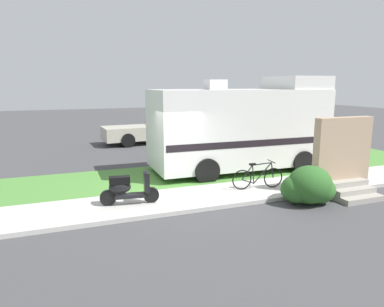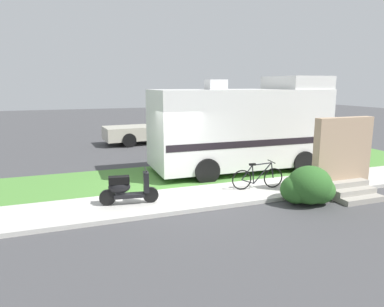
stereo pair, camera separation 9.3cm
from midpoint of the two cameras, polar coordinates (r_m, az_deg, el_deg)
The scene contains 12 objects.
ground_plane at distance 11.51m, azimuth -3.67°, elevation -5.97°, with size 80.00×80.00×0.00m, color #424244.
sidewalk at distance 10.40m, azimuth -1.76°, elevation -7.50°, with size 24.00×2.00×0.12m.
grass_strip at distance 12.89m, azimuth -5.60°, elevation -3.94°, with size 24.00×3.40×0.08m.
motorhome_rv at distance 13.83m, azimuth 8.26°, elevation 4.32°, with size 6.81×2.83×3.69m.
scooter at distance 9.89m, azimuth -10.25°, elevation -5.52°, with size 1.62×0.54×0.97m.
bicycle at distance 11.37m, azimuth 10.80°, elevation -3.82°, with size 1.70×0.52×0.87m.
pickup_truck_near at distance 20.06m, azimuth 11.52°, elevation 4.01°, with size 5.81×2.11×1.80m.
pickup_truck_far at distance 20.85m, azimuth -4.95°, elevation 4.36°, with size 5.52×2.32×1.71m.
porch_steps at distance 11.83m, azimuth 23.63°, elevation -1.60°, with size 2.00×1.26×2.40m.
bush_by_porch at distance 10.59m, azimuth 18.56°, elevation -5.15°, with size 1.55×1.16×1.10m.
bottle_green at distance 12.44m, azimuth 17.60°, elevation -4.07°, with size 0.07×0.07×0.26m.
bottle_spare at distance 12.71m, azimuth 16.64°, elevation -3.72°, with size 0.07×0.07×0.25m.
Camera 2 is at (-3.09, -10.56, 3.40)m, focal length 32.97 mm.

